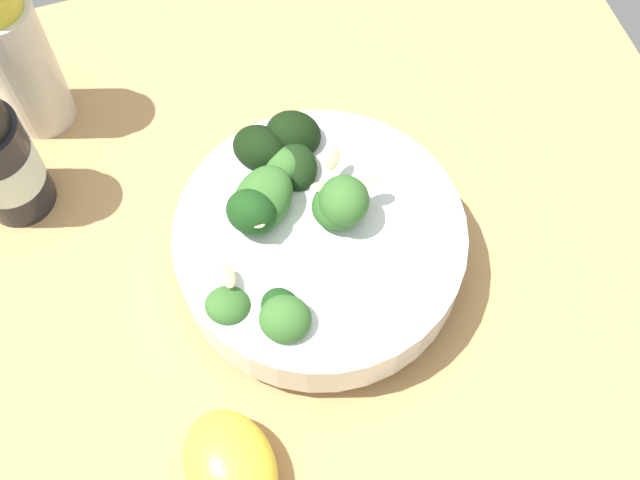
{
  "coord_description": "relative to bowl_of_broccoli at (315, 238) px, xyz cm",
  "views": [
    {
      "loc": [
        -20.17,
        3.9,
        54.68
      ],
      "look_at": [
        4.57,
        -4.09,
        4.0
      ],
      "focal_mm": 46.91,
      "sensor_mm": 36.0,
      "label": 1
    }
  ],
  "objects": [
    {
      "name": "lemon_wedge",
      "position": [
        -12.72,
        9.62,
        -1.81
      ],
      "size": [
        8.15,
        6.57,
        3.82
      ],
      "primitive_type": "ellipsoid",
      "rotation": [
        0.0,
        0.0,
        0.14
      ],
      "color": "yellow",
      "rests_on": "ground_plane"
    },
    {
      "name": "bottle_tall",
      "position": [
        19.07,
        16.44,
        3.1
      ],
      "size": [
        4.9,
        4.9,
        14.31
      ],
      "color": "beige",
      "rests_on": "ground_plane"
    },
    {
      "name": "ground_plane",
      "position": [
        -4.94,
        3.84,
        -5.51
      ],
      "size": [
        70.71,
        70.71,
        3.57
      ],
      "primitive_type": "cube",
      "color": "tan"
    },
    {
      "name": "bowl_of_broccoli",
      "position": [
        0.0,
        0.0,
        0.0
      ],
      "size": [
        20.04,
        19.88,
        9.69
      ],
      "color": "white",
      "rests_on": "ground_plane"
    }
  ]
}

